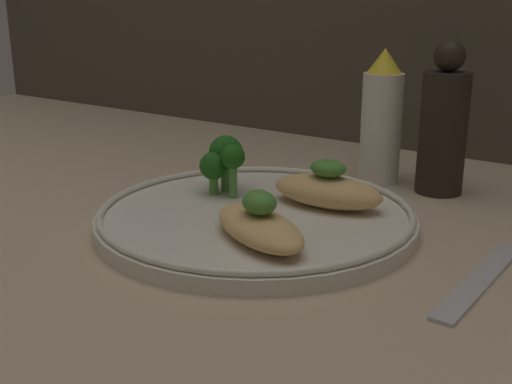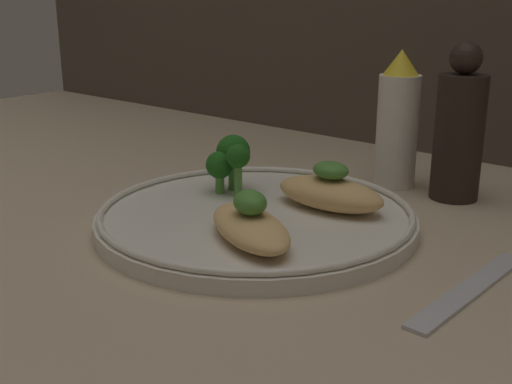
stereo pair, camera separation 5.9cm
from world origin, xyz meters
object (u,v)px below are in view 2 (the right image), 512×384
object	(u,v)px
broccoli_bunch	(230,158)
pepper_grinder	(459,131)
plate	(256,216)
sauce_bottle	(398,122)

from	to	relation	value
broccoli_bunch	pepper_grinder	distance (cm)	24.00
plate	broccoli_bunch	distance (cm)	8.06
plate	broccoli_bunch	bearing A→B (deg)	153.08
plate	pepper_grinder	distance (cm)	23.79
pepper_grinder	sauce_bottle	bearing A→B (deg)	180.00
broccoli_bunch	sauce_bottle	size ratio (longest dim) A/B	0.38
sauce_bottle	pepper_grinder	bearing A→B (deg)	-0.00
plate	sauce_bottle	size ratio (longest dim) A/B	1.96
sauce_bottle	pepper_grinder	xyz separation A→B (cm)	(7.19, -0.00, 0.06)
sauce_bottle	plate	bearing A→B (deg)	-98.18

